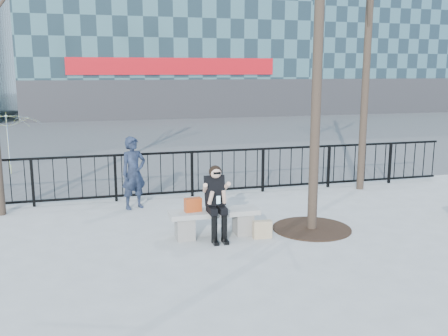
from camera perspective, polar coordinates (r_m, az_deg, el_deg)
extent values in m
plane|color=gray|center=(9.26, -1.11, -7.76)|extent=(120.00, 120.00, 0.00)
cube|color=#474747|center=(23.78, -9.94, 3.77)|extent=(60.00, 23.00, 0.01)
cube|color=black|center=(11.85, -4.65, 1.80)|extent=(14.00, 0.05, 0.05)
cube|color=black|center=(12.04, -4.58, -2.71)|extent=(14.00, 0.05, 0.05)
cube|color=#2D2D30|center=(30.93, -5.65, 7.79)|extent=(18.00, 0.08, 2.40)
cube|color=#A80B13|center=(30.82, -5.71, 11.50)|extent=(12.60, 0.12, 1.00)
cube|color=#2D2D30|center=(37.68, 21.01, 7.71)|extent=(16.00, 0.08, 2.40)
cylinder|color=black|center=(9.34, 10.79, 15.58)|extent=(0.18, 0.18, 7.50)
cylinder|color=black|center=(12.93, 16.07, 12.96)|extent=(0.18, 0.18, 7.00)
cylinder|color=black|center=(9.78, 9.98, -6.81)|extent=(1.50, 1.50, 0.02)
cube|color=slate|center=(9.08, -4.50, -6.83)|extent=(0.32, 0.38, 0.40)
cube|color=slate|center=(9.34, 2.19, -6.30)|extent=(0.32, 0.38, 0.40)
cube|color=gray|center=(9.12, -1.12, -5.11)|extent=(1.65, 0.46, 0.09)
cube|color=#AF3D15|center=(9.01, -3.57, -4.22)|extent=(0.32, 0.18, 0.25)
cube|color=#C4A98B|center=(9.12, 4.41, -7.02)|extent=(0.35, 0.14, 0.32)
imported|color=black|center=(11.03, -10.29, -0.55)|extent=(0.69, 0.59, 1.59)
imported|color=#F8FB37|center=(15.60, -23.51, 2.54)|extent=(2.58, 2.60, 1.82)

